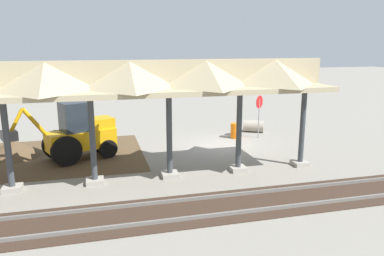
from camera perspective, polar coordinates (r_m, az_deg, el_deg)
The scene contains 9 objects.
ground_plane at distance 20.90m, azimuth 4.49°, elevation -2.61°, with size 120.00×120.00×0.00m, color gray.
dirt_work_zone at distance 20.02m, azimuth -21.10°, elevation -4.13°, with size 9.33×7.00×0.01m, color brown.
platform_canopy at distance 14.88m, azimuth -9.47°, elevation 7.32°, with size 16.58×3.20×4.90m.
rail_tracks at distance 14.25m, azimuth 14.70°, elevation -10.35°, with size 60.00×2.58×0.15m.
stop_sign at distance 22.41m, azimuth 10.21°, elevation 3.10°, with size 0.62×0.49×2.55m.
backhoe at distance 18.89m, azimuth -17.01°, elevation -0.82°, with size 5.09×2.96×2.82m.
dirt_mound at distance 20.92m, azimuth -25.44°, elevation -3.83°, with size 5.77×5.77×1.68m, color brown.
concrete_pipe at distance 24.20m, azimuth 9.36°, elevation 0.29°, with size 1.45×1.24×0.75m.
traffic_barrel at distance 22.43m, azimuth 6.61°, elevation -0.41°, with size 0.56×0.56×0.90m, color orange.
Camera 1 is at (6.62, 19.04, 5.52)m, focal length 35.00 mm.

